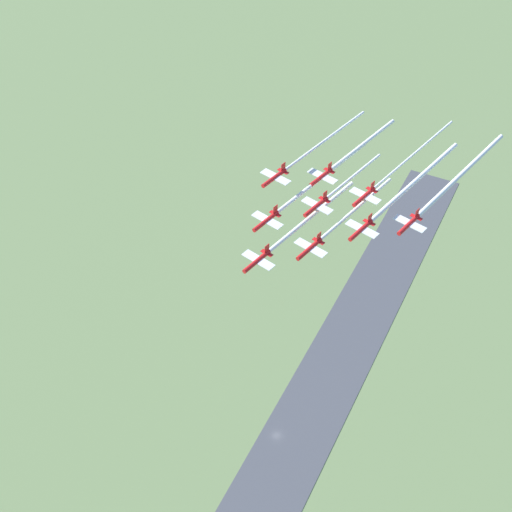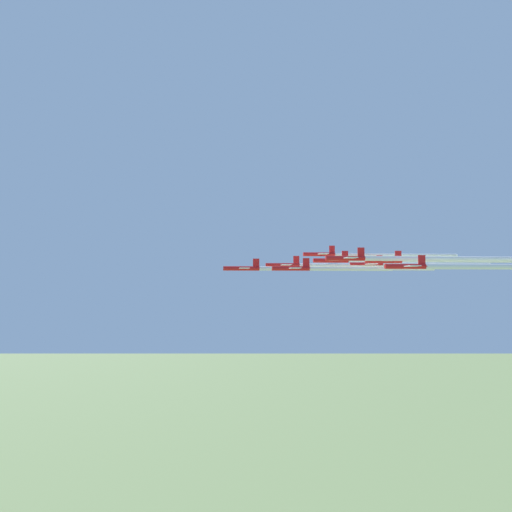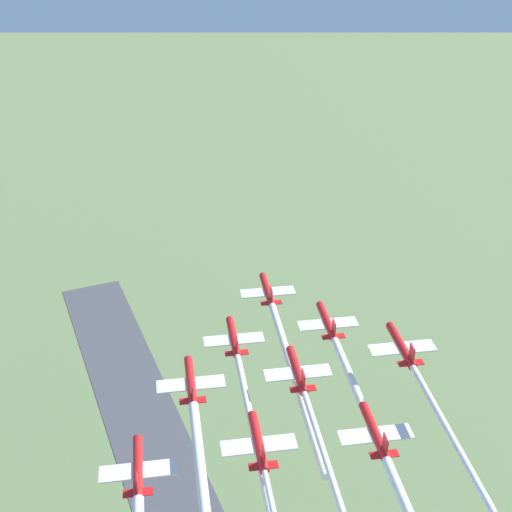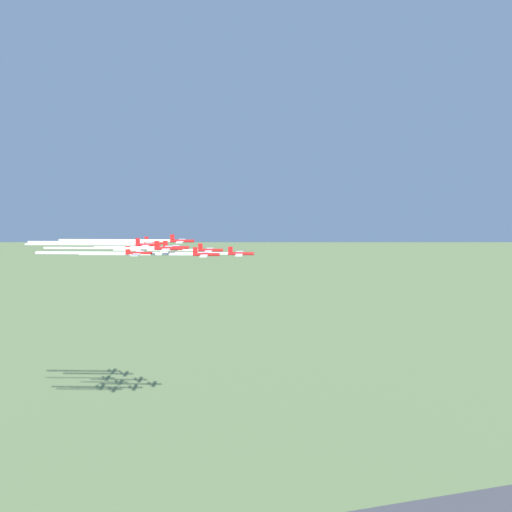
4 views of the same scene
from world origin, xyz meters
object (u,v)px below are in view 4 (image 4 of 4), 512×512
object	(u,v)px
jet_5	(167,248)
jet_4	(175,247)
jet_8	(138,253)
jet_0	(240,253)
jet_6	(155,243)
jet_2	(205,254)
jet_7	(147,245)
jet_1	(210,250)
jet_3	(181,241)

from	to	relation	value
jet_5	jet_4	bearing A→B (deg)	180.00
jet_8	jet_0	bearing A→B (deg)	101.09
jet_5	jet_6	size ratio (longest dim) A/B	1.00
jet_2	jet_7	world-z (taller)	jet_7
jet_1	jet_3	bearing A→B (deg)	-120.47
jet_4	jet_7	bearing A→B (deg)	-120.47
jet_1	jet_6	size ratio (longest dim) A/B	1.00
jet_4	jet_2	bearing A→B (deg)	59.53
jet_0	jet_8	distance (m)	40.12
jet_7	jet_8	distance (m)	15.43
jet_8	jet_5	bearing A→B (deg)	59.53
jet_1	jet_8	world-z (taller)	jet_8
jet_3	jet_7	size ratio (longest dim) A/B	1.00
jet_3	jet_4	distance (m)	15.43
jet_0	jet_8	world-z (taller)	jet_8
jet_2	jet_5	world-z (taller)	jet_5
jet_2	jet_8	size ratio (longest dim) A/B	1.00
jet_1	jet_7	distance (m)	26.32
jet_0	jet_6	world-z (taller)	jet_0
jet_2	jet_3	distance (m)	26.61
jet_2	jet_8	world-z (taller)	jet_8
jet_6	jet_8	world-z (taller)	jet_8
jet_0	jet_5	distance (m)	30.86
jet_5	jet_7	world-z (taller)	jet_5
jet_5	jet_8	bearing A→B (deg)	-120.47
jet_6	jet_8	distance (m)	30.90
jet_2	jet_7	bearing A→B (deg)	-120.47
jet_0	jet_7	size ratio (longest dim) A/B	1.00
jet_3	jet_0	bearing A→B (deg)	59.53
jet_6	jet_0	bearing A→B (deg)	59.53
jet_3	jet_6	bearing A→B (deg)	-120.47
jet_3	jet_4	world-z (taller)	jet_4
jet_3	jet_8	distance (m)	26.60
jet_2	jet_4	distance (m)	15.25
jet_2	jet_3	world-z (taller)	jet_3
jet_0	jet_4	xyz separation A→B (m)	(26.07, -2.89, 2.40)
jet_7	jet_3	bearing A→B (deg)	120.47
jet_1	jet_2	distance (m)	15.50
jet_4	jet_1	bearing A→B (deg)	120.47
jet_2	jet_5	bearing A→B (deg)	-59.53
jet_1	jet_4	distance (m)	15.43
jet_4	jet_6	bearing A→B (deg)	-150.46
jet_1	jet_6	xyz separation A→B (m)	(24.37, -18.22, 0.08)
jet_0	jet_6	bearing A→B (deg)	-120.47
jet_3	jet_6	distance (m)	15.40
jet_4	jet_5	xyz separation A→B (m)	(1.70, 15.33, 2.75)
jet_1	jet_8	distance (m)	30.48
jet_3	jet_8	bearing A→B (deg)	-29.54
jet_7	jet_0	bearing A→B (deg)	78.91
jet_5	jet_6	bearing A→B (deg)	-161.22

